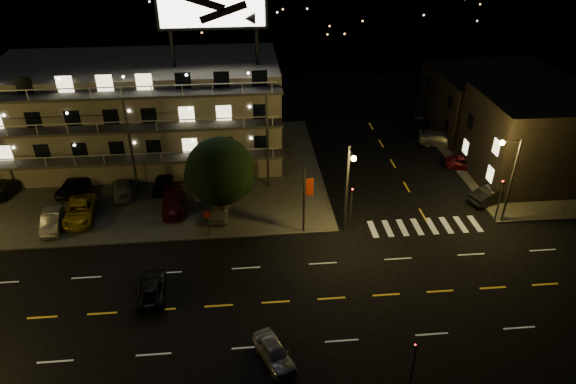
{
  "coord_description": "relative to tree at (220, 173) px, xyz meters",
  "views": [
    {
      "loc": [
        0.3,
        -27.19,
        25.26
      ],
      "look_at": [
        3.64,
        8.0,
        4.26
      ],
      "focal_mm": 32.0,
      "sensor_mm": 36.0,
      "label": 1
    }
  ],
  "objects": [
    {
      "name": "curb_ne",
      "position": [
        31.84,
        9.03,
        -4.6
      ],
      "size": [
        16.0,
        24.0,
        0.15
      ],
      "primitive_type": "cube",
      "color": "#353532",
      "rests_on": "ground"
    },
    {
      "name": "lot_car_7",
      "position": [
        -9.58,
        4.93,
        -3.89
      ],
      "size": [
        3.01,
        4.68,
        1.26
      ],
      "primitive_type": "imported",
      "rotation": [
        0.0,
        0.0,
        3.45
      ],
      "color": "gray",
      "rests_on": "curb_nw"
    },
    {
      "name": "signal_sw",
      "position": [
        10.84,
        -19.46,
        -2.1
      ],
      "size": [
        0.2,
        0.27,
        4.6
      ],
      "color": "#2D2D30",
      "rests_on": "ground"
    },
    {
      "name": "road_car_east",
      "position": [
        3.37,
        -16.07,
        -4.03
      ],
      "size": [
        2.84,
        4.07,
        1.29
      ],
      "primitive_type": "imported",
      "rotation": [
        0.0,
        0.0,
        0.39
      ],
      "color": "gray",
      "rests_on": "ground"
    },
    {
      "name": "tree",
      "position": [
        0.0,
        0.0,
        0.0
      ],
      "size": [
        6.04,
        5.82,
        7.61
      ],
      "color": "black",
      "rests_on": "curb_nw"
    },
    {
      "name": "signal_nw",
      "position": [
        10.84,
        -2.47,
        -2.1
      ],
      "size": [
        0.2,
        0.27,
        4.6
      ],
      "color": "#2D2D30",
      "rests_on": "ground"
    },
    {
      "name": "lot_car_4",
      "position": [
        -0.2,
        0.5,
        -3.82
      ],
      "size": [
        2.22,
        4.32,
        1.41
      ],
      "primitive_type": "imported",
      "rotation": [
        0.0,
        0.0,
        -0.14
      ],
      "color": "gray",
      "rests_on": "curb_nw"
    },
    {
      "name": "streetlight_nc",
      "position": [
        10.34,
        -3.03,
        0.29
      ],
      "size": [
        0.44,
        1.92,
        8.0
      ],
      "color": "#2D2D30",
      "rests_on": "ground"
    },
    {
      "name": "motel",
      "position": [
        -8.1,
        12.92,
        0.67
      ],
      "size": [
        28.0,
        13.8,
        18.1
      ],
      "color": "gray",
      "rests_on": "ground"
    },
    {
      "name": "streetlight_ne",
      "position": [
        23.98,
        -2.67,
        0.29
      ],
      "size": [
        1.92,
        0.44,
        8.0
      ],
      "color": "#2D2D30",
      "rests_on": "ground"
    },
    {
      "name": "side_bldg_front",
      "position": [
        31.83,
        5.03,
        -0.42
      ],
      "size": [
        14.06,
        10.0,
        8.5
      ],
      "color": "black",
      "rests_on": "ground"
    },
    {
      "name": "lot_car_3",
      "position": [
        -4.44,
        1.97,
        -3.79
      ],
      "size": [
        2.44,
        5.16,
        1.45
      ],
      "primitive_type": "imported",
      "rotation": [
        0.0,
        0.0,
        0.08
      ],
      "color": "#500B14",
      "rests_on": "curb_nw"
    },
    {
      "name": "lot_car_8",
      "position": [
        -5.81,
        5.6,
        -3.82
      ],
      "size": [
        1.77,
        4.18,
        1.41
      ],
      "primitive_type": "imported",
      "rotation": [
        0.0,
        0.0,
        3.12
      ],
      "color": "black",
      "rests_on": "curb_nw"
    },
    {
      "name": "road_car_west",
      "position": [
        -4.96,
        -9.32,
        -4.05
      ],
      "size": [
        2.43,
        4.61,
        1.24
      ],
      "primitive_type": "imported",
      "rotation": [
        0.0,
        0.0,
        3.23
      ],
      "color": "black",
      "rests_on": "ground"
    },
    {
      "name": "lot_car_6",
      "position": [
        -14.18,
        6.06,
        -3.84
      ],
      "size": [
        2.76,
        5.13,
        1.37
      ],
      "primitive_type": "imported",
      "rotation": [
        0.0,
        0.0,
        3.04
      ],
      "color": "black",
      "rests_on": "curb_nw"
    },
    {
      "name": "side_car_2",
      "position": [
        24.44,
        12.94,
        -3.95
      ],
      "size": [
        5.38,
        3.49,
        1.45
      ],
      "primitive_type": "imported",
      "rotation": [
        0.0,
        0.0,
        1.25
      ],
      "color": "gray",
      "rests_on": "ground"
    },
    {
      "name": "lot_car_9",
      "position": [
        1.22,
        6.22,
        -3.84
      ],
      "size": [
        2.8,
        4.35,
        1.36
      ],
      "primitive_type": "imported",
      "rotation": [
        0.0,
        0.0,
        2.78
      ],
      "color": "#500B14",
      "rests_on": "curb_nw"
    },
    {
      "name": "curb_nw",
      "position": [
        -12.16,
        9.03,
        -4.6
      ],
      "size": [
        44.0,
        24.0,
        0.15
      ],
      "primitive_type": "cube",
      "color": "#353532",
      "rests_on": "ground"
    },
    {
      "name": "lot_car_1",
      "position": [
        -14.5,
        -0.16,
        -3.83
      ],
      "size": [
        2.1,
        4.38,
        1.38
      ],
      "primitive_type": "imported",
      "rotation": [
        0.0,
        0.0,
        0.16
      ],
      "color": "gray",
      "rests_on": "curb_nw"
    },
    {
      "name": "banner_north",
      "position": [
        6.93,
        -2.57,
        -1.24
      ],
      "size": [
        0.83,
        0.16,
        6.4
      ],
      "color": "#2D2D30",
      "rests_on": "ground"
    },
    {
      "name": "side_car_3",
      "position": [
        22.75,
        17.43,
        -3.95
      ],
      "size": [
        4.54,
        3.15,
        1.44
      ],
      "primitive_type": "imported",
      "rotation": [
        0.0,
        0.0,
        1.95
      ],
      "color": "black",
      "rests_on": "ground"
    },
    {
      "name": "signal_ne",
      "position": [
        23.84,
        -2.47,
        -2.1
      ],
      "size": [
        0.27,
        0.2,
        4.6
      ],
      "color": "#2D2D30",
      "rests_on": "ground"
    },
    {
      "name": "ground",
      "position": [
        1.84,
        -10.97,
        -4.67
      ],
      "size": [
        140.0,
        140.0,
        0.0
      ],
      "primitive_type": "plane",
      "color": "black",
      "rests_on": "ground"
    },
    {
      "name": "lot_car_2",
      "position": [
        -12.46,
        1.17,
        -3.79
      ],
      "size": [
        2.89,
        5.44,
        1.46
      ],
      "primitive_type": "imported",
      "rotation": [
        0.0,
        0.0,
        0.09
      ],
      "color": "gold",
      "rests_on": "curb_nw"
    },
    {
      "name": "stop_sign",
      "position": [
        -1.16,
        -2.39,
        -2.96
      ],
      "size": [
        0.91,
        0.11,
        2.61
      ],
      "color": "#2D2D30",
      "rests_on": "ground"
    },
    {
      "name": "side_car_1",
      "position": [
        25.2,
        7.29,
        -4.05
      ],
      "size": [
        4.9,
        3.58,
        1.24
      ],
      "primitive_type": "imported",
      "rotation": [
        0.0,
        0.0,
        1.18
      ],
      "color": "#500B14",
      "rests_on": "ground"
    },
    {
      "name": "lot_car_5",
      "position": [
        -20.48,
        6.17,
        -3.82
      ],
      "size": [
        2.55,
        4.49,
        1.4
      ],
      "primitive_type": "imported",
      "rotation": [
        0.0,
        0.0,
        2.87
      ],
      "color": "black",
      "rests_on": "curb_nw"
    },
    {
      "name": "side_car_0",
      "position": [
        24.86,
        0.57,
        -3.92
      ],
      "size": [
        4.85,
        3.09,
        1.51
      ],
      "primitive_type": "imported",
      "rotation": [
        0.0,
        0.0,
        1.93
      ],
      "color": "black",
      "rests_on": "ground"
    },
    {
      "name": "side_bldg_back",
      "position": [
        31.83,
        17.03,
        -1.17
      ],
      "size": [
        14.06,
        12.0,
        7.0
      ],
      "color": "black",
      "rests_on": "ground"
    }
  ]
}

